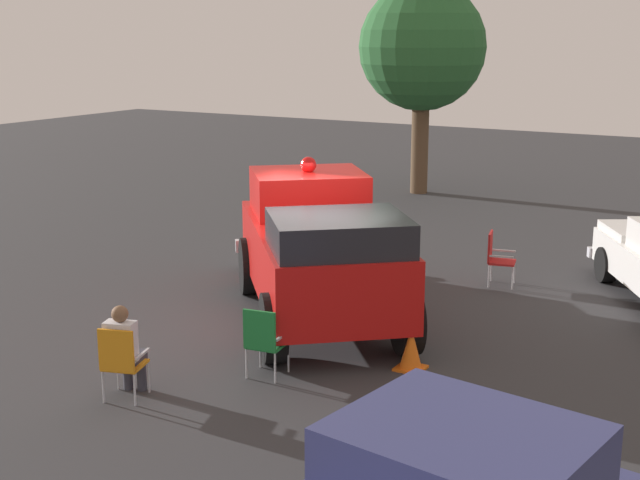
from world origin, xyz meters
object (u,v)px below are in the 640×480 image
vintage_fire_truck (318,247)px  traffic_cone (411,349)px  lawn_chair_spare (496,255)px  spectator_seated (125,347)px  lawn_chair_near_truck (121,359)px  lawn_chair_by_car (263,338)px  oak_tree_left (422,48)px

vintage_fire_truck → traffic_cone: size_ratio=9.37×
lawn_chair_spare → spectator_seated: 7.90m
lawn_chair_near_truck → traffic_cone: lawn_chair_near_truck is taller
lawn_chair_by_car → lawn_chair_spare: (-6.06, 1.25, 0.00)m
vintage_fire_truck → traffic_cone: bearing=58.8°
vintage_fire_truck → lawn_chair_near_truck: bearing=-5.6°
vintage_fire_truck → lawn_chair_near_truck: 4.39m
lawn_chair_near_truck → vintage_fire_truck: bearing=174.4°
lawn_chair_spare → oak_tree_left: (-8.25, -5.21, 3.63)m
vintage_fire_truck → traffic_cone: vintage_fire_truck is taller
lawn_chair_by_car → oak_tree_left: 15.29m
traffic_cone → vintage_fire_truck: bearing=-121.2°
oak_tree_left → lawn_chair_near_truck: bearing=10.0°
lawn_chair_by_car → spectator_seated: bearing=-39.9°
lawn_chair_by_car → traffic_cone: 2.12m
spectator_seated → oak_tree_left: 16.38m
vintage_fire_truck → lawn_chair_by_car: vintage_fire_truck is taller
lawn_chair_by_car → traffic_cone: (-1.32, 1.63, -0.28)m
lawn_chair_near_truck → spectator_seated: spectator_seated is taller
lawn_chair_near_truck → traffic_cone: size_ratio=1.61×
traffic_cone → lawn_chair_by_car: bearing=-51.0°
lawn_chair_spare → traffic_cone: 4.76m
vintage_fire_truck → traffic_cone: 2.91m
spectator_seated → traffic_cone: bearing=134.3°
oak_tree_left → traffic_cone: 14.68m
vintage_fire_truck → lawn_chair_spare: size_ratio=5.83×
lawn_chair_spare → lawn_chair_near_truck: bearing=-17.6°
traffic_cone → lawn_chair_near_truck: bearing=-44.1°
lawn_chair_near_truck → lawn_chair_spare: 8.01m
lawn_chair_by_car → spectator_seated: spectator_seated is taller
lawn_chair_near_truck → oak_tree_left: oak_tree_left is taller
lawn_chair_near_truck → oak_tree_left: bearing=-170.0°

